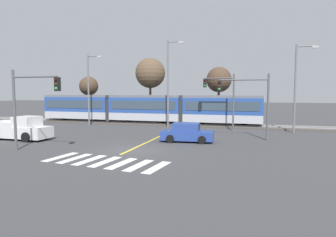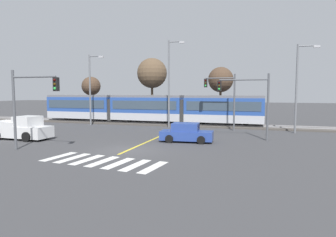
{
  "view_description": "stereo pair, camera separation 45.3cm",
  "coord_description": "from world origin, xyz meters",
  "px_view_note": "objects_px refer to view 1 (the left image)",
  "views": [
    {
      "loc": [
        8.25,
        -18.77,
        4.04
      ],
      "look_at": [
        0.63,
        7.34,
        1.6
      ],
      "focal_mm": 32.0,
      "sensor_mm": 36.0,
      "label": 1
    },
    {
      "loc": [
        8.69,
        -18.64,
        4.04
      ],
      "look_at": [
        0.63,
        7.34,
        1.6
      ],
      "focal_mm": 32.0,
      "sensor_mm": 36.0,
      "label": 2
    }
  ],
  "objects_px": {
    "traffic_light_mid_right": "(249,96)",
    "street_lamp_west": "(90,86)",
    "street_lamp_centre": "(169,79)",
    "bare_tree_west": "(150,73)",
    "bare_tree_east": "(219,80)",
    "sedan_crossing": "(187,133)",
    "pickup_truck": "(21,130)",
    "traffic_light_near_left": "(30,98)",
    "light_rail_tram": "(146,108)",
    "street_lamp_east": "(297,83)",
    "traffic_light_far_right": "(223,93)",
    "bare_tree_far_west": "(89,86)"
  },
  "relations": [
    {
      "from": "bare_tree_west",
      "to": "pickup_truck",
      "type": "bearing_deg",
      "value": -104.89
    },
    {
      "from": "light_rail_tram",
      "to": "bare_tree_far_west",
      "type": "distance_m",
      "value": 12.58
    },
    {
      "from": "sedan_crossing",
      "to": "bare_tree_west",
      "type": "height_order",
      "value": "bare_tree_west"
    },
    {
      "from": "sedan_crossing",
      "to": "traffic_light_near_left",
      "type": "relative_size",
      "value": 0.78
    },
    {
      "from": "bare_tree_east",
      "to": "traffic_light_near_left",
      "type": "bearing_deg",
      "value": -111.89
    },
    {
      "from": "bare_tree_west",
      "to": "bare_tree_east",
      "type": "xyz_separation_m",
      "value": [
        9.25,
        1.57,
        -0.95
      ]
    },
    {
      "from": "sedan_crossing",
      "to": "street_lamp_west",
      "type": "relative_size",
      "value": 0.51
    },
    {
      "from": "sedan_crossing",
      "to": "bare_tree_east",
      "type": "height_order",
      "value": "bare_tree_east"
    },
    {
      "from": "traffic_light_mid_right",
      "to": "traffic_light_far_right",
      "type": "bearing_deg",
      "value": 116.07
    },
    {
      "from": "pickup_truck",
      "to": "traffic_light_mid_right",
      "type": "distance_m",
      "value": 19.48
    },
    {
      "from": "traffic_light_mid_right",
      "to": "pickup_truck",
      "type": "bearing_deg",
      "value": -163.7
    },
    {
      "from": "bare_tree_far_west",
      "to": "bare_tree_west",
      "type": "height_order",
      "value": "bare_tree_west"
    },
    {
      "from": "street_lamp_east",
      "to": "bare_tree_east",
      "type": "distance_m",
      "value": 12.71
    },
    {
      "from": "light_rail_tram",
      "to": "traffic_light_mid_right",
      "type": "height_order",
      "value": "traffic_light_mid_right"
    },
    {
      "from": "pickup_truck",
      "to": "sedan_crossing",
      "type": "bearing_deg",
      "value": 11.6
    },
    {
      "from": "traffic_light_mid_right",
      "to": "bare_tree_west",
      "type": "distance_m",
      "value": 19.18
    },
    {
      "from": "bare_tree_far_west",
      "to": "bare_tree_east",
      "type": "height_order",
      "value": "bare_tree_east"
    },
    {
      "from": "traffic_light_far_right",
      "to": "street_lamp_centre",
      "type": "distance_m",
      "value": 6.31
    },
    {
      "from": "traffic_light_near_left",
      "to": "street_lamp_west",
      "type": "bearing_deg",
      "value": 106.53
    },
    {
      "from": "street_lamp_centre",
      "to": "street_lamp_east",
      "type": "height_order",
      "value": "street_lamp_centre"
    },
    {
      "from": "street_lamp_centre",
      "to": "bare_tree_far_west",
      "type": "xyz_separation_m",
      "value": [
        -14.91,
        7.85,
        -0.58
      ]
    },
    {
      "from": "pickup_truck",
      "to": "street_lamp_east",
      "type": "height_order",
      "value": "street_lamp_east"
    },
    {
      "from": "traffic_light_near_left",
      "to": "street_lamp_west",
      "type": "height_order",
      "value": "street_lamp_west"
    },
    {
      "from": "bare_tree_far_west",
      "to": "traffic_light_far_right",
      "type": "bearing_deg",
      "value": -22.27
    },
    {
      "from": "light_rail_tram",
      "to": "street_lamp_east",
      "type": "height_order",
      "value": "street_lamp_east"
    },
    {
      "from": "traffic_light_mid_right",
      "to": "bare_tree_west",
      "type": "height_order",
      "value": "bare_tree_west"
    },
    {
      "from": "bare_tree_west",
      "to": "bare_tree_east",
      "type": "height_order",
      "value": "bare_tree_west"
    },
    {
      "from": "street_lamp_west",
      "to": "street_lamp_east",
      "type": "relative_size",
      "value": 0.98
    },
    {
      "from": "traffic_light_near_left",
      "to": "street_lamp_centre",
      "type": "distance_m",
      "value": 16.66
    },
    {
      "from": "traffic_light_mid_right",
      "to": "bare_tree_east",
      "type": "height_order",
      "value": "bare_tree_east"
    },
    {
      "from": "bare_tree_east",
      "to": "bare_tree_west",
      "type": "bearing_deg",
      "value": -170.35
    },
    {
      "from": "sedan_crossing",
      "to": "bare_tree_far_west",
      "type": "bearing_deg",
      "value": 138.53
    },
    {
      "from": "sedan_crossing",
      "to": "bare_tree_east",
      "type": "xyz_separation_m",
      "value": [
        0.45,
        17.44,
        4.92
      ]
    },
    {
      "from": "pickup_truck",
      "to": "street_lamp_east",
      "type": "xyz_separation_m",
      "value": [
        22.89,
        11.0,
        4.0
      ]
    },
    {
      "from": "street_lamp_east",
      "to": "bare_tree_far_west",
      "type": "relative_size",
      "value": 1.36
    },
    {
      "from": "light_rail_tram",
      "to": "traffic_light_far_right",
      "type": "distance_m",
      "value": 10.59
    },
    {
      "from": "street_lamp_centre",
      "to": "bare_tree_far_west",
      "type": "distance_m",
      "value": 16.86
    },
    {
      "from": "street_lamp_east",
      "to": "bare_tree_east",
      "type": "height_order",
      "value": "street_lamp_east"
    },
    {
      "from": "traffic_light_mid_right",
      "to": "street_lamp_west",
      "type": "height_order",
      "value": "street_lamp_west"
    },
    {
      "from": "street_lamp_centre",
      "to": "bare_tree_east",
      "type": "relative_size",
      "value": 1.32
    },
    {
      "from": "traffic_light_far_right",
      "to": "street_lamp_west",
      "type": "bearing_deg",
      "value": 179.72
    },
    {
      "from": "street_lamp_west",
      "to": "bare_tree_west",
      "type": "bearing_deg",
      "value": 56.87
    },
    {
      "from": "traffic_light_near_left",
      "to": "sedan_crossing",
      "type": "bearing_deg",
      "value": 36.16
    },
    {
      "from": "traffic_light_far_right",
      "to": "street_lamp_west",
      "type": "distance_m",
      "value": 15.75
    },
    {
      "from": "traffic_light_mid_right",
      "to": "street_lamp_centre",
      "type": "distance_m",
      "value": 11.02
    },
    {
      "from": "traffic_light_near_left",
      "to": "street_lamp_east",
      "type": "distance_m",
      "value": 23.74
    },
    {
      "from": "traffic_light_far_right",
      "to": "bare_tree_west",
      "type": "distance_m",
      "value": 13.5
    },
    {
      "from": "sedan_crossing",
      "to": "street_lamp_centre",
      "type": "bearing_deg",
      "value": 114.59
    },
    {
      "from": "sedan_crossing",
      "to": "pickup_truck",
      "type": "xyz_separation_m",
      "value": [
        -13.77,
        -2.83,
        0.14
      ]
    },
    {
      "from": "traffic_light_far_right",
      "to": "bare_tree_east",
      "type": "bearing_deg",
      "value": 99.38
    }
  ]
}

